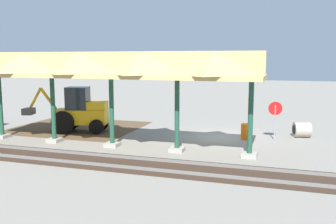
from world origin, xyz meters
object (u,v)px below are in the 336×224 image
object	(u,v)px
backhoe	(79,112)
traffic_barrel	(246,132)
stop_sign	(275,113)
concrete_pipe	(302,130)

from	to	relation	value
backhoe	traffic_barrel	bearing A→B (deg)	-174.75
backhoe	stop_sign	bearing A→B (deg)	-173.70
backhoe	traffic_barrel	world-z (taller)	backhoe
stop_sign	backhoe	distance (m)	11.78
backhoe	concrete_pipe	bearing A→B (deg)	-169.24
concrete_pipe	traffic_barrel	xyz separation A→B (m)	(3.05, 1.58, 0.01)
stop_sign	traffic_barrel	xyz separation A→B (m)	(1.55, 0.36, -1.11)
concrete_pipe	traffic_barrel	size ratio (longest dim) A/B	1.24
backhoe	traffic_barrel	xyz separation A→B (m)	(-10.16, -0.93, -0.81)
backhoe	concrete_pipe	size ratio (longest dim) A/B	4.80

